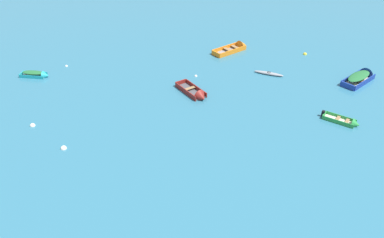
{
  "coord_description": "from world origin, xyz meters",
  "views": [
    {
      "loc": [
        7.0,
        -4.07,
        18.12
      ],
      "look_at": [
        0.0,
        22.74,
        0.15
      ],
      "focal_mm": 36.96,
      "sensor_mm": 36.0,
      "label": 1
    }
  ],
  "objects_px": {
    "rowboat_green_back_row_right": "(347,122)",
    "mooring_buoy_midfield": "(66,66)",
    "mooring_buoy_trailing": "(196,76)",
    "rowboat_orange_outer_right": "(236,48)",
    "rowboat_deep_blue_foreground_center": "(362,76)",
    "mooring_buoy_between_boats_right": "(33,126)",
    "kayak_grey_center": "(269,73)",
    "mooring_buoy_near_foreground": "(305,54)",
    "rowboat_maroon_midfield_left": "(197,94)",
    "mooring_buoy_far_field": "(64,149)",
    "rowboat_turquoise_far_left": "(38,74)"
  },
  "relations": [
    {
      "from": "rowboat_green_back_row_right",
      "to": "mooring_buoy_midfield",
      "type": "bearing_deg",
      "value": 171.78
    },
    {
      "from": "mooring_buoy_trailing",
      "to": "rowboat_orange_outer_right",
      "type": "bearing_deg",
      "value": 69.8
    },
    {
      "from": "rowboat_deep_blue_foreground_center",
      "to": "mooring_buoy_between_boats_right",
      "type": "relative_size",
      "value": 10.33
    },
    {
      "from": "rowboat_green_back_row_right",
      "to": "kayak_grey_center",
      "type": "height_order",
      "value": "rowboat_green_back_row_right"
    },
    {
      "from": "rowboat_green_back_row_right",
      "to": "mooring_buoy_near_foreground",
      "type": "height_order",
      "value": "rowboat_green_back_row_right"
    },
    {
      "from": "rowboat_maroon_midfield_left",
      "to": "kayak_grey_center",
      "type": "height_order",
      "value": "rowboat_maroon_midfield_left"
    },
    {
      "from": "rowboat_orange_outer_right",
      "to": "rowboat_maroon_midfield_left",
      "type": "relative_size",
      "value": 1.18
    },
    {
      "from": "rowboat_maroon_midfield_left",
      "to": "mooring_buoy_near_foreground",
      "type": "bearing_deg",
      "value": 52.4
    },
    {
      "from": "rowboat_deep_blue_foreground_center",
      "to": "mooring_buoy_near_foreground",
      "type": "xyz_separation_m",
      "value": [
        -5.53,
        5.02,
        -0.4
      ]
    },
    {
      "from": "rowboat_green_back_row_right",
      "to": "kayak_grey_center",
      "type": "xyz_separation_m",
      "value": [
        -7.14,
        7.52,
        -0.02
      ]
    },
    {
      "from": "rowboat_orange_outer_right",
      "to": "rowboat_green_back_row_right",
      "type": "bearing_deg",
      "value": -49.0
    },
    {
      "from": "rowboat_green_back_row_right",
      "to": "rowboat_orange_outer_right",
      "type": "height_order",
      "value": "rowboat_orange_outer_right"
    },
    {
      "from": "rowboat_orange_outer_right",
      "to": "mooring_buoy_far_field",
      "type": "bearing_deg",
      "value": -113.52
    },
    {
      "from": "rowboat_turquoise_far_left",
      "to": "mooring_buoy_far_field",
      "type": "height_order",
      "value": "rowboat_turquoise_far_left"
    },
    {
      "from": "mooring_buoy_far_field",
      "to": "mooring_buoy_near_foreground",
      "type": "height_order",
      "value": "mooring_buoy_far_field"
    },
    {
      "from": "rowboat_orange_outer_right",
      "to": "mooring_buoy_between_boats_right",
      "type": "distance_m",
      "value": 24.17
    },
    {
      "from": "rowboat_green_back_row_right",
      "to": "mooring_buoy_between_boats_right",
      "type": "distance_m",
      "value": 25.96
    },
    {
      "from": "rowboat_turquoise_far_left",
      "to": "mooring_buoy_near_foreground",
      "type": "distance_m",
      "value": 28.88
    },
    {
      "from": "rowboat_turquoise_far_left",
      "to": "mooring_buoy_between_boats_right",
      "type": "distance_m",
      "value": 9.23
    },
    {
      "from": "rowboat_maroon_midfield_left",
      "to": "rowboat_deep_blue_foreground_center",
      "type": "bearing_deg",
      "value": 25.99
    },
    {
      "from": "kayak_grey_center",
      "to": "mooring_buoy_near_foreground",
      "type": "bearing_deg",
      "value": 60.47
    },
    {
      "from": "rowboat_orange_outer_right",
      "to": "mooring_buoy_far_field",
      "type": "distance_m",
      "value": 24.06
    },
    {
      "from": "rowboat_maroon_midfield_left",
      "to": "mooring_buoy_trailing",
      "type": "bearing_deg",
      "value": 105.27
    },
    {
      "from": "mooring_buoy_trailing",
      "to": "rowboat_maroon_midfield_left",
      "type": "bearing_deg",
      "value": -74.73
    },
    {
      "from": "mooring_buoy_far_field",
      "to": "mooring_buoy_trailing",
      "type": "xyz_separation_m",
      "value": [
        6.73,
        14.24,
        0.0
      ]
    },
    {
      "from": "mooring_buoy_far_field",
      "to": "mooring_buoy_near_foreground",
      "type": "xyz_separation_m",
      "value": [
        17.32,
        22.65,
        0.0
      ]
    },
    {
      "from": "rowboat_orange_outer_right",
      "to": "mooring_buoy_trailing",
      "type": "distance_m",
      "value": 8.33
    },
    {
      "from": "kayak_grey_center",
      "to": "mooring_buoy_far_field",
      "type": "bearing_deg",
      "value": -130.0
    },
    {
      "from": "rowboat_orange_outer_right",
      "to": "rowboat_deep_blue_foreground_center",
      "type": "relative_size",
      "value": 0.98
    },
    {
      "from": "rowboat_deep_blue_foreground_center",
      "to": "rowboat_turquoise_far_left",
      "type": "distance_m",
      "value": 32.43
    },
    {
      "from": "rowboat_green_back_row_right",
      "to": "mooring_buoy_near_foreground",
      "type": "xyz_separation_m",
      "value": [
        -3.66,
        13.68,
        -0.16
      ]
    },
    {
      "from": "kayak_grey_center",
      "to": "mooring_buoy_trailing",
      "type": "height_order",
      "value": "kayak_grey_center"
    },
    {
      "from": "rowboat_deep_blue_foreground_center",
      "to": "mooring_buoy_far_field",
      "type": "relative_size",
      "value": 9.74
    },
    {
      "from": "rowboat_turquoise_far_left",
      "to": "mooring_buoy_trailing",
      "type": "bearing_deg",
      "value": 14.99
    },
    {
      "from": "rowboat_orange_outer_right",
      "to": "mooring_buoy_trailing",
      "type": "height_order",
      "value": "rowboat_orange_outer_right"
    },
    {
      "from": "kayak_grey_center",
      "to": "rowboat_deep_blue_foreground_center",
      "type": "bearing_deg",
      "value": 7.17
    },
    {
      "from": "rowboat_orange_outer_right",
      "to": "kayak_grey_center",
      "type": "distance_m",
      "value": 7.0
    },
    {
      "from": "kayak_grey_center",
      "to": "mooring_buoy_between_boats_right",
      "type": "relative_size",
      "value": 6.96
    },
    {
      "from": "rowboat_green_back_row_right",
      "to": "mooring_buoy_midfield",
      "type": "relative_size",
      "value": 10.68
    },
    {
      "from": "rowboat_orange_outer_right",
      "to": "mooring_buoy_far_field",
      "type": "height_order",
      "value": "rowboat_orange_outer_right"
    },
    {
      "from": "mooring_buoy_midfield",
      "to": "mooring_buoy_trailing",
      "type": "relative_size",
      "value": 0.97
    },
    {
      "from": "rowboat_maroon_midfield_left",
      "to": "mooring_buoy_between_boats_right",
      "type": "relative_size",
      "value": 8.58
    },
    {
      "from": "rowboat_deep_blue_foreground_center",
      "to": "rowboat_maroon_midfield_left",
      "type": "height_order",
      "value": "rowboat_deep_blue_foreground_center"
    },
    {
      "from": "rowboat_green_back_row_right",
      "to": "rowboat_turquoise_far_left",
      "type": "height_order",
      "value": "rowboat_turquoise_far_left"
    },
    {
      "from": "rowboat_maroon_midfield_left",
      "to": "mooring_buoy_far_field",
      "type": "xyz_separation_m",
      "value": [
        -7.8,
        -10.29,
        -0.21
      ]
    },
    {
      "from": "kayak_grey_center",
      "to": "mooring_buoy_between_boats_right",
      "type": "height_order",
      "value": "kayak_grey_center"
    },
    {
      "from": "mooring_buoy_near_foreground",
      "to": "mooring_buoy_trailing",
      "type": "relative_size",
      "value": 1.43
    },
    {
      "from": "rowboat_deep_blue_foreground_center",
      "to": "rowboat_orange_outer_right",
      "type": "bearing_deg",
      "value": 161.5
    },
    {
      "from": "mooring_buoy_far_field",
      "to": "mooring_buoy_trailing",
      "type": "height_order",
      "value": "mooring_buoy_far_field"
    },
    {
      "from": "rowboat_deep_blue_foreground_center",
      "to": "mooring_buoy_between_boats_right",
      "type": "height_order",
      "value": "rowboat_deep_blue_foreground_center"
    }
  ]
}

